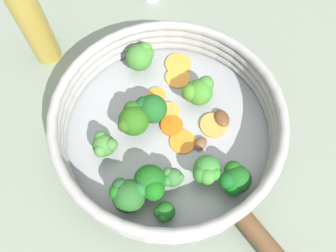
# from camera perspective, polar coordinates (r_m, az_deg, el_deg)

# --- Properties ---
(ground_plane) EXTENTS (4.00, 4.00, 0.00)m
(ground_plane) POSITION_cam_1_polar(r_m,az_deg,el_deg) (0.55, 0.00, -1.44)
(ground_plane) COLOR gray
(skillet) EXTENTS (0.34, 0.34, 0.02)m
(skillet) POSITION_cam_1_polar(r_m,az_deg,el_deg) (0.54, 0.00, -1.07)
(skillet) COLOR #939699
(skillet) RESTS_ON ground_plane
(skillet_rim_wall) EXTENTS (0.36, 0.36, 0.06)m
(skillet_rim_wall) POSITION_cam_1_polar(r_m,az_deg,el_deg) (0.51, 0.00, 0.84)
(skillet_rim_wall) COLOR #979592
(skillet_rim_wall) RESTS_ON skillet
(skillet_rivet_left) EXTENTS (0.01, 0.01, 0.01)m
(skillet_rivet_left) POSITION_cam_1_polar(r_m,az_deg,el_deg) (0.49, 8.58, -16.40)
(skillet_rivet_left) COLOR #97969B
(skillet_rivet_left) RESTS_ON skillet
(skillet_rivet_right) EXTENTS (0.01, 0.01, 0.01)m
(skillet_rivet_right) POSITION_cam_1_polar(r_m,az_deg,el_deg) (0.51, 14.28, -11.69)
(skillet_rivet_right) COLOR #989A97
(skillet_rivet_right) RESTS_ON skillet
(carrot_slice_0) EXTENTS (0.04, 0.04, 0.01)m
(carrot_slice_0) POSITION_cam_1_polar(r_m,az_deg,el_deg) (0.54, 0.96, -0.17)
(carrot_slice_0) COLOR #D75F11
(carrot_slice_0) RESTS_ON skillet
(carrot_slice_1) EXTENTS (0.04, 0.04, 0.00)m
(carrot_slice_1) POSITION_cam_1_polar(r_m,az_deg,el_deg) (0.57, -1.98, 5.39)
(carrot_slice_1) COLOR orange
(carrot_slice_1) RESTS_ON skillet
(carrot_slice_2) EXTENTS (0.04, 0.04, 0.01)m
(carrot_slice_2) POSITION_cam_1_polar(r_m,az_deg,el_deg) (0.54, 7.91, 0.10)
(carrot_slice_2) COLOR #F8903C
(carrot_slice_2) RESTS_ON skillet
(carrot_slice_3) EXTENTS (0.06, 0.06, 0.00)m
(carrot_slice_3) POSITION_cam_1_polar(r_m,az_deg,el_deg) (0.53, 2.22, -3.11)
(carrot_slice_3) COLOR orange
(carrot_slice_3) RESTS_ON skillet
(carrot_slice_4) EXTENTS (0.06, 0.06, 0.00)m
(carrot_slice_4) POSITION_cam_1_polar(r_m,az_deg,el_deg) (0.60, 1.77, 10.71)
(carrot_slice_4) COLOR orange
(carrot_slice_4) RESTS_ON skillet
(carrot_slice_5) EXTENTS (0.04, 0.04, 0.00)m
(carrot_slice_5) POSITION_cam_1_polar(r_m,az_deg,el_deg) (0.59, 1.70, 8.40)
(carrot_slice_5) COLOR orange
(carrot_slice_5) RESTS_ON skillet
(carrot_slice_6) EXTENTS (0.05, 0.05, 0.01)m
(carrot_slice_6) POSITION_cam_1_polar(r_m,az_deg,el_deg) (0.55, 0.28, 2.64)
(carrot_slice_6) COLOR #F5973A
(carrot_slice_6) RESTS_ON skillet
(broccoli_floret_0) EXTENTS (0.04, 0.04, 0.05)m
(broccoli_floret_0) POSITION_cam_1_polar(r_m,az_deg,el_deg) (0.50, -11.05, -3.28)
(broccoli_floret_0) COLOR #6F8F51
(broccoli_floret_0) RESTS_ON skillet
(broccoli_floret_1) EXTENTS (0.05, 0.04, 0.05)m
(broccoli_floret_1) POSITION_cam_1_polar(r_m,az_deg,el_deg) (0.48, 6.76, -7.75)
(broccoli_floret_1) COLOR #7AB269
(broccoli_floret_1) RESTS_ON skillet
(broccoli_floret_2) EXTENTS (0.05, 0.05, 0.05)m
(broccoli_floret_2) POSITION_cam_1_polar(r_m,az_deg,el_deg) (0.48, 11.48, -9.10)
(broccoli_floret_2) COLOR #6DA451
(broccoli_floret_2) RESTS_ON skillet
(broccoli_floret_3) EXTENTS (0.05, 0.05, 0.05)m
(broccoli_floret_3) POSITION_cam_1_polar(r_m,az_deg,el_deg) (0.58, -4.80, 11.93)
(broccoli_floret_3) COLOR #83B46F
(broccoli_floret_3) RESTS_ON skillet
(broccoli_floret_4) EXTENTS (0.05, 0.05, 0.05)m
(broccoli_floret_4) POSITION_cam_1_polar(r_m,az_deg,el_deg) (0.52, -3.10, 3.30)
(broccoli_floret_4) COLOR #74A058
(broccoli_floret_4) RESTS_ON skillet
(broccoli_floret_5) EXTENTS (0.05, 0.05, 0.05)m
(broccoli_floret_5) POSITION_cam_1_polar(r_m,az_deg,el_deg) (0.47, -3.03, -10.04)
(broccoli_floret_5) COLOR #64954C
(broccoli_floret_5) RESTS_ON skillet
(broccoli_floret_6) EXTENTS (0.03, 0.03, 0.04)m
(broccoli_floret_6) POSITION_cam_1_polar(r_m,az_deg,el_deg) (0.48, 0.78, -9.02)
(broccoli_floret_6) COLOR #618455
(broccoli_floret_6) RESTS_ON skillet
(broccoli_floret_7) EXTENTS (0.05, 0.05, 0.06)m
(broccoli_floret_7) POSITION_cam_1_polar(r_m,az_deg,el_deg) (0.51, -6.17, 1.29)
(broccoli_floret_7) COLOR #8DB25B
(broccoli_floret_7) RESTS_ON skillet
(broccoli_floret_8) EXTENTS (0.03, 0.03, 0.04)m
(broccoli_floret_8) POSITION_cam_1_polar(r_m,az_deg,el_deg) (0.47, -0.63, -14.78)
(broccoli_floret_8) COLOR #8EA86E
(broccoli_floret_8) RESTS_ON skillet
(broccoli_floret_9) EXTENTS (0.05, 0.05, 0.06)m
(broccoli_floret_9) POSITION_cam_1_polar(r_m,az_deg,el_deg) (0.47, -6.96, -11.75)
(broccoli_floret_9) COLOR #86A65D
(broccoli_floret_9) RESTS_ON skillet
(broccoli_floret_10) EXTENTS (0.06, 0.04, 0.05)m
(broccoli_floret_10) POSITION_cam_1_polar(r_m,az_deg,el_deg) (0.54, 5.54, 6.14)
(broccoli_floret_10) COLOR #6F9446
(broccoli_floret_10) RESTS_ON skillet
(mushroom_piece_0) EXTENTS (0.04, 0.04, 0.01)m
(mushroom_piece_0) POSITION_cam_1_polar(r_m,az_deg,el_deg) (0.55, 9.34, 1.36)
(mushroom_piece_0) COLOR brown
(mushroom_piece_0) RESTS_ON skillet
(mushroom_piece_1) EXTENTS (0.03, 0.02, 0.01)m
(mushroom_piece_1) POSITION_cam_1_polar(r_m,az_deg,el_deg) (0.52, 5.68, -3.03)
(mushroom_piece_1) COLOR brown
(mushroom_piece_1) RESTS_ON skillet
(oil_bottle) EXTENTS (0.05, 0.05, 0.22)m
(oil_bottle) POSITION_cam_1_polar(r_m,az_deg,el_deg) (0.61, -22.62, 16.53)
(oil_bottle) COLOR olive
(oil_bottle) RESTS_ON ground_plane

